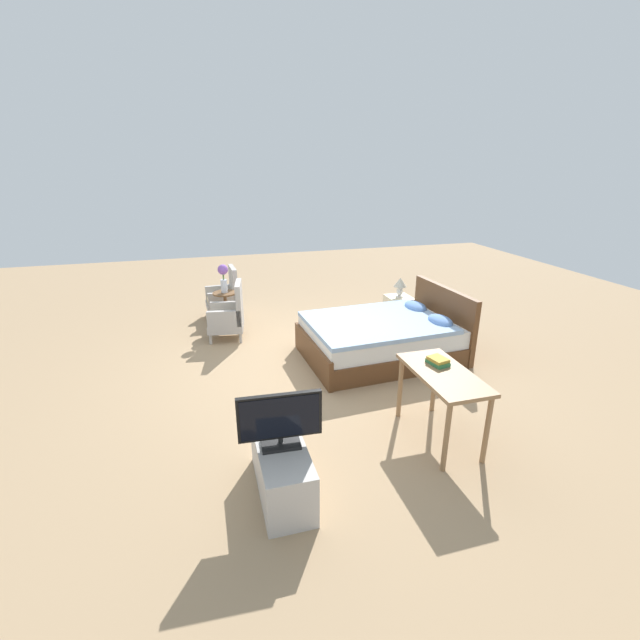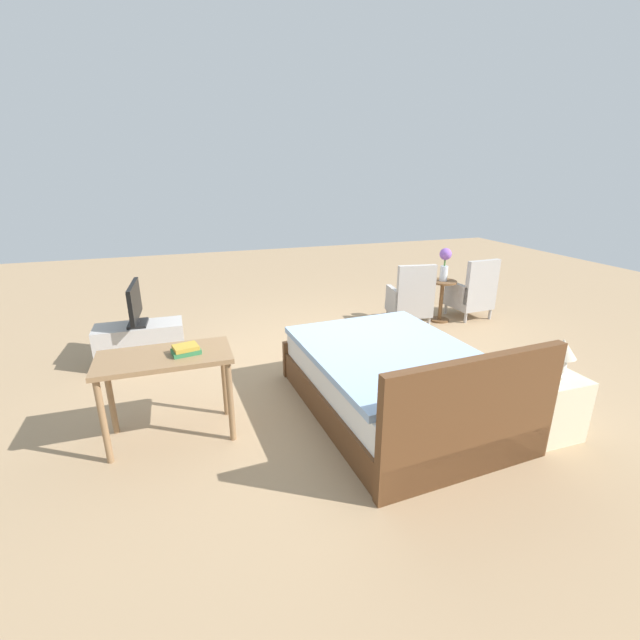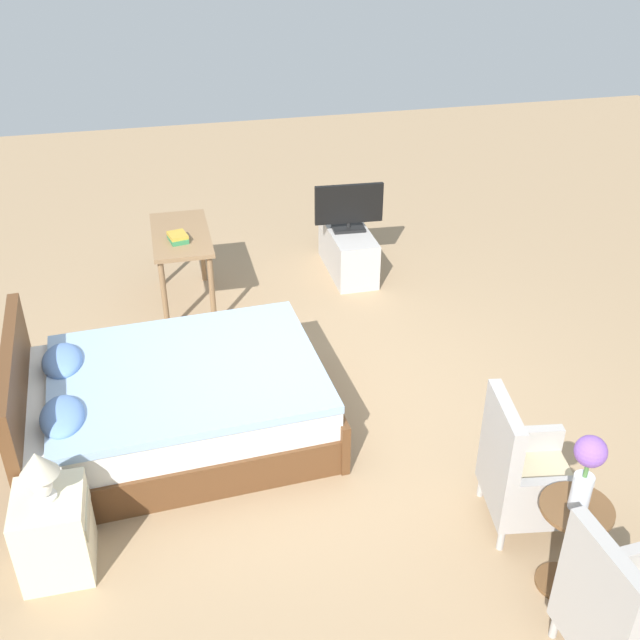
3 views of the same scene
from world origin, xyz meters
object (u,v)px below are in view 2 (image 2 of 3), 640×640
armchair_by_window_left (472,294)px  table_lamp (562,353)px  bed (397,383)px  tv_flatscreen (135,304)px  nightstand (551,406)px  book_stack (186,350)px  flower_vase (445,261)px  tv_stand (141,343)px  vanity_desk (166,368)px  armchair_by_window_right (410,300)px  side_table (442,296)px

armchair_by_window_left → table_lamp: armchair_by_window_left is taller
bed → tv_flatscreen: bearing=-40.1°
nightstand → book_stack: size_ratio=2.29×
flower_vase → tv_flatscreen: bearing=2.3°
flower_vase → tv_stand: size_ratio=0.50×
tv_stand → book_stack: bearing=106.2°
nightstand → book_stack: 3.04m
nightstand → vanity_desk: vanity_desk is taller
armchair_by_window_right → book_stack: size_ratio=3.88×
armchair_by_window_left → flower_vase: bearing=-2.2°
bed → side_table: (-1.86, -2.10, 0.09)m
armchair_by_window_right → vanity_desk: 3.78m
tv_stand → tv_flatscreen: bearing=-3.2°
nightstand → tv_stand: (3.34, -2.66, -0.04)m
tv_stand → book_stack: size_ratio=4.05×
armchair_by_window_right → side_table: (-0.53, -0.02, 0.01)m
bed → armchair_by_window_left: bearing=-138.9°
armchair_by_window_right → table_lamp: bearing=84.4°
tv_stand → armchair_by_window_left: bearing=-178.2°
side_table → flower_vase: 0.52m
flower_vase → vanity_desk: bearing=25.8°
bed → table_lamp: (-1.05, 0.73, 0.46)m
table_lamp → armchair_by_window_left: bearing=-115.3°
tv_flatscreen → nightstand: bearing=141.5°
side_table → vanity_desk: bearing=25.8°
bed → table_lamp: bearing=145.0°
tv_stand → tv_flatscreen: (0.00, -0.00, 0.48)m
table_lamp → tv_flatscreen: tv_flatscreen is taller
vanity_desk → book_stack: book_stack is taller
side_table → table_lamp: size_ratio=1.86×
bed → armchair_by_window_right: 2.47m
armchair_by_window_right → nightstand: size_ratio=1.70×
armchair_by_window_left → tv_stand: armchair_by_window_left is taller
side_table → table_lamp: bearing=74.1°
armchair_by_window_left → vanity_desk: bearing=22.8°
armchair_by_window_right → flower_vase: 0.75m
table_lamp → tv_stand: 4.31m
book_stack → tv_stand: bearing=-73.8°
flower_vase → tv_flatscreen: flower_vase is taller
armchair_by_window_left → nightstand: (1.33, 2.81, -0.10)m
tv_flatscreen → book_stack: size_ratio=2.90×
armchair_by_window_left → flower_vase: size_ratio=1.93×
nightstand → tv_stand: size_ratio=0.56×
armchair_by_window_left → tv_flatscreen: 4.69m
tv_flatscreen → armchair_by_window_right: bearing=-177.7°
bed → flower_vase: bearing=-131.5°
bed → nightstand: 1.28m
side_table → table_lamp: 2.97m
armchair_by_window_left → nightstand: bearing=64.7°
table_lamp → tv_flatscreen: (3.34, -2.67, -0.04)m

